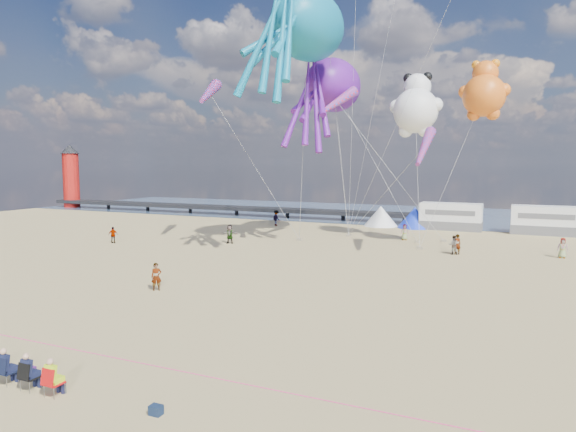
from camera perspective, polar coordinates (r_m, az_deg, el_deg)
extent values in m
plane|color=tan|center=(24.73, -8.60, -11.88)|extent=(120.00, 120.00, 0.00)
plane|color=#39506E|center=(76.19, 14.46, 0.13)|extent=(120.00, 120.00, 0.00)
cube|color=black|center=(75.98, -8.34, 0.98)|extent=(60.00, 3.00, 0.50)
cylinder|color=#A5140F|center=(93.87, -22.96, 3.66)|extent=(2.60, 2.60, 9.00)
cube|color=silver|center=(60.41, 17.65, -0.04)|extent=(6.60, 2.50, 3.00)
cube|color=silver|center=(60.07, 26.68, -0.43)|extent=(6.60, 2.50, 3.00)
cone|color=white|center=(61.86, 10.27, 0.00)|extent=(4.00, 4.00, 2.40)
cone|color=#1933CC|center=(61.02, 13.91, -0.16)|extent=(4.00, 4.00, 2.40)
cube|color=#501C6A|center=(21.18, -26.81, -15.13)|extent=(0.40, 0.30, 0.32)
cube|color=#12203A|center=(16.93, -14.46, -20.16)|extent=(0.38, 0.28, 0.30)
cylinder|color=#F2338C|center=(20.95, -16.32, -15.35)|extent=(34.00, 0.03, 0.03)
imported|color=tan|center=(31.48, -14.42, -6.55)|extent=(0.71, 0.69, 1.65)
imported|color=#7F6659|center=(51.18, 12.83, -1.76)|extent=(0.65, 0.52, 1.56)
imported|color=#7F6659|center=(44.35, 17.90, -3.08)|extent=(0.84, 0.63, 1.57)
imported|color=#7F6659|center=(61.16, -1.31, -0.23)|extent=(1.13, 1.06, 1.86)
imported|color=#7F6659|center=(50.83, -18.85, -2.00)|extent=(1.15, 1.00, 1.54)
imported|color=#7F6659|center=(48.20, -6.50, -2.00)|extent=(1.12, 0.70, 1.77)
imported|color=#7F6659|center=(44.50, 18.27, -3.00)|extent=(1.63, 1.09, 1.68)
imported|color=#7F6659|center=(46.06, 28.20, -3.15)|extent=(0.61, 0.42, 1.62)
cube|color=gray|center=(49.60, 1.27, -2.64)|extent=(0.50, 0.35, 0.22)
cube|color=gray|center=(49.61, 14.18, -2.83)|extent=(0.50, 0.35, 0.22)
cube|color=gray|center=(46.25, 14.42, -3.47)|extent=(0.50, 0.35, 0.22)
cube|color=gray|center=(50.98, 16.90, -2.67)|extent=(0.50, 0.35, 0.22)
cube|color=gray|center=(52.94, 6.74, -2.14)|extent=(0.50, 0.35, 0.22)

